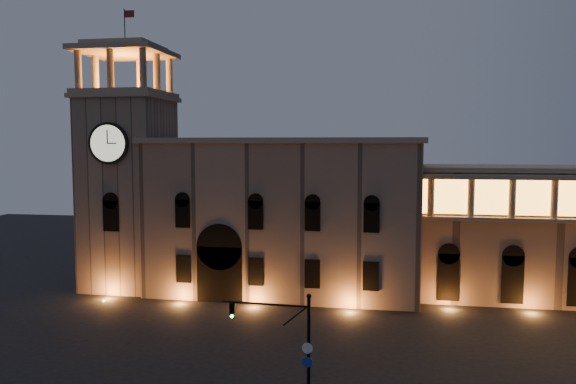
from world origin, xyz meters
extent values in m
plane|color=black|center=(0.00, 0.00, 0.00)|extent=(160.00, 160.00, 0.00)
cube|color=#826855|center=(-2.00, 22.00, 8.50)|extent=(30.00, 12.00, 17.00)
cube|color=gray|center=(-2.00, 22.00, 17.30)|extent=(30.80, 12.80, 0.60)
cube|color=black|center=(-8.00, 16.60, 3.00)|extent=(5.00, 1.40, 6.00)
cylinder|color=black|center=(-8.00, 16.60, 6.00)|extent=(5.00, 1.40, 5.00)
cube|color=#F99F31|center=(-8.00, 16.40, 2.80)|extent=(4.20, 0.20, 5.00)
cube|color=#826855|center=(-20.50, 21.00, 11.00)|extent=(9.00, 9.00, 22.00)
cube|color=gray|center=(-20.50, 21.00, 22.25)|extent=(9.80, 9.80, 0.50)
cylinder|color=black|center=(-20.50, 16.32, 17.00)|extent=(4.60, 0.35, 4.60)
cylinder|color=beige|center=(-20.50, 16.18, 17.00)|extent=(4.00, 0.12, 4.00)
cube|color=gray|center=(-20.50, 21.00, 22.75)|extent=(9.40, 9.40, 0.50)
cube|color=#F99F31|center=(-20.50, 21.00, 23.05)|extent=(6.80, 6.80, 0.15)
cylinder|color=gray|center=(-24.30, 17.20, 25.10)|extent=(0.76, 0.76, 4.20)
cylinder|color=gray|center=(-20.50, 17.20, 25.10)|extent=(0.76, 0.76, 4.20)
cylinder|color=gray|center=(-16.70, 17.20, 25.10)|extent=(0.76, 0.76, 4.20)
cylinder|color=gray|center=(-24.30, 24.80, 25.10)|extent=(0.76, 0.76, 4.20)
cylinder|color=gray|center=(-20.50, 24.80, 25.10)|extent=(0.76, 0.76, 4.20)
cylinder|color=gray|center=(-16.70, 24.80, 25.10)|extent=(0.76, 0.76, 4.20)
cylinder|color=gray|center=(-24.30, 21.00, 25.10)|extent=(0.76, 0.76, 4.20)
cylinder|color=gray|center=(-16.70, 21.00, 25.10)|extent=(0.76, 0.76, 4.20)
cube|color=gray|center=(-20.50, 21.00, 27.50)|extent=(9.80, 9.80, 0.60)
cube|color=gray|center=(-20.50, 21.00, 28.10)|extent=(7.50, 7.50, 0.60)
cylinder|color=black|center=(-20.50, 21.00, 30.40)|extent=(0.10, 0.10, 4.00)
plane|color=#561827|center=(-19.90, 21.00, 31.80)|extent=(1.20, 0.00, 1.20)
cylinder|color=gray|center=(14.00, 18.50, 11.50)|extent=(0.70, 0.70, 4.00)
cylinder|color=gray|center=(18.00, 18.50, 11.50)|extent=(0.70, 0.70, 4.00)
cylinder|color=gray|center=(22.00, 18.50, 11.50)|extent=(0.70, 0.70, 4.00)
cylinder|color=gray|center=(26.00, 18.50, 11.50)|extent=(0.70, 0.70, 4.00)
cylinder|color=black|center=(4.78, -7.88, 3.85)|extent=(0.22, 0.22, 7.69)
sphere|color=black|center=(4.78, -7.88, 7.80)|extent=(0.31, 0.31, 0.31)
cylinder|color=black|center=(2.03, -7.75, 7.14)|extent=(5.49, 0.40, 0.13)
cube|color=black|center=(-0.05, -7.65, 6.59)|extent=(0.34, 0.32, 0.93)
cylinder|color=#0CE53F|center=(-0.06, -7.82, 6.29)|extent=(0.20, 0.10, 0.20)
cylinder|color=silver|center=(4.71, -8.03, 4.62)|extent=(0.66, 0.08, 0.66)
cylinder|color=navy|center=(4.71, -8.03, 3.74)|extent=(0.66, 0.08, 0.66)
camera|label=1|loc=(9.10, -40.83, 17.04)|focal=35.00mm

